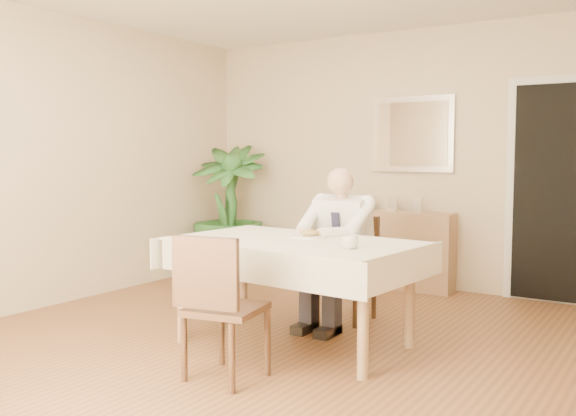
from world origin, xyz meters
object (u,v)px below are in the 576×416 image
Objects in this scene: chair_near at (218,300)px; seated_man at (334,239)px; sideboard at (405,250)px; potted_palm at (229,210)px; dining_table at (294,252)px; chair_far at (350,262)px; coffee_mug at (350,242)px.

seated_man reaches higher than chair_near.
potted_palm is at bearing -173.40° from sideboard.
potted_palm reaches higher than sideboard.
dining_table is at bearing -91.65° from sideboard.
chair_near is at bearing -94.99° from chair_far.
dining_table is 2.76m from potted_palm.
coffee_mug is at bearing -55.43° from seated_man.
sideboard is at bearing 80.96° from chair_near.
dining_table is 2.14× the size of chair_far.
chair_near is 3.43m from potted_palm.
sideboard is (-0.07, 1.62, -0.30)m from seated_man.
coffee_mug reaches higher than dining_table.
chair_far is at bearing 90.00° from seated_man.
chair_near reaches higher than sideboard.
seated_man is at bearing 80.04° from chair_near.
dining_table is at bearing 162.27° from coffee_mug.
chair_far is 0.36m from seated_man.
potted_palm reaches higher than dining_table.
seated_man is 0.93m from coffee_mug.
potted_palm is (-2.03, 0.99, 0.25)m from chair_far.
chair_far is 0.68× the size of seated_man.
chair_far reaches higher than dining_table.
dining_table is at bearing -42.67° from potted_palm.
chair_near reaches higher than coffee_mug.
chair_near is 8.09× the size of coffee_mug.
seated_man is 2.39m from potted_palm.
chair_near reaches higher than dining_table.
potted_palm is at bearing 147.83° from seated_man.
chair_far is 7.72× the size of coffee_mug.
dining_table is 16.52× the size of coffee_mug.
seated_man is 11.39× the size of coffee_mug.
chair_far is 1.75m from chair_near.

